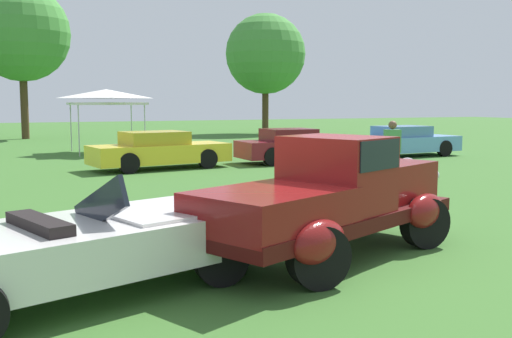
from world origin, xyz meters
name	(u,v)px	position (x,y,z in m)	size (l,w,h in m)	color
ground_plane	(316,257)	(0.00, 0.00, 0.00)	(120.00, 120.00, 0.00)	#386628
feature_pickup_truck	(333,196)	(0.20, -0.10, 0.87)	(4.67, 3.16, 1.70)	#400B0B
neighbor_convertible	(90,243)	(-3.15, -0.39, 0.58)	(4.91, 3.05, 1.40)	silver
show_car_yellow	(159,150)	(0.78, 11.82, 0.60)	(4.69, 2.34, 1.22)	yellow
show_car_burgundy	(292,146)	(5.66, 11.85, 0.60)	(3.91, 1.73, 1.22)	maroon
show_car_skyblue	(405,141)	(10.91, 12.25, 0.60)	(4.70, 2.04, 1.22)	#669EDB
spectator_between_cars	(392,151)	(5.36, 5.55, 0.91)	(0.45, 0.34, 1.69)	#383838
canopy_tent_center_field	(106,96)	(0.31, 18.81, 2.42)	(2.97, 2.97, 2.71)	#B7B7BC
treeline_mid_left	(21,34)	(-2.47, 30.49, 6.11)	(5.56, 5.56, 8.91)	#47331E
treeline_center	(265,54)	(13.06, 30.45, 5.42)	(5.46, 5.46, 8.16)	#47331E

